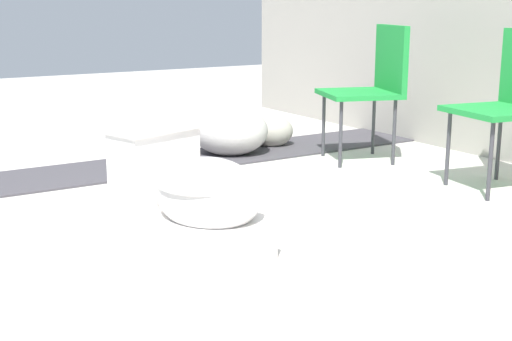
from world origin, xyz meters
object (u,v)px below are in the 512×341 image
at_px(toilet, 191,200).
at_px(boulder_far, 230,130).
at_px(boulder_near, 271,131).
at_px(folding_chair_left, 375,78).

distance_m(toilet, boulder_far, 1.87).
height_order(boulder_near, boulder_far, boulder_far).
bearing_deg(boulder_near, boulder_far, -77.41).
height_order(toilet, boulder_far, toilet).
bearing_deg(boulder_near, folding_chair_left, 25.21).
distance_m(folding_chair_left, boulder_far, 0.98).
distance_m(folding_chair_left, boulder_near, 0.85).
xyz_separation_m(folding_chair_left, boulder_near, (-0.68, -0.32, -0.40)).
xyz_separation_m(folding_chair_left, boulder_far, (-0.59, -0.69, -0.35)).
relative_size(toilet, boulder_near, 2.34).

